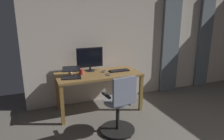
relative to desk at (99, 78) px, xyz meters
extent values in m
cube|color=beige|center=(-1.36, -0.51, 0.66)|extent=(5.40, 0.10, 2.64)
cube|color=slate|center=(-2.95, -0.40, 0.47)|extent=(0.38, 0.06, 2.27)
cube|color=slate|center=(-1.92, -0.40, 0.47)|extent=(0.45, 0.06, 2.27)
cube|color=olive|center=(0.00, 0.00, 0.07)|extent=(1.58, 0.72, 0.04)
cube|color=olive|center=(-0.75, 0.32, -0.31)|extent=(0.06, 0.06, 0.71)
cube|color=olive|center=(0.75, 0.32, -0.31)|extent=(0.06, 0.06, 0.71)
cube|color=olive|center=(-0.75, -0.32, -0.31)|extent=(0.06, 0.06, 0.71)
cube|color=olive|center=(0.75, -0.32, -0.31)|extent=(0.06, 0.06, 0.71)
cylinder|color=black|center=(-0.03, 0.86, -0.62)|extent=(0.56, 0.56, 0.02)
sphere|color=black|center=(-0.29, 0.84, -0.63)|extent=(0.05, 0.05, 0.05)
sphere|color=black|center=(-0.09, 0.61, -0.63)|extent=(0.05, 0.05, 0.05)
sphere|color=black|center=(0.19, 0.74, -0.63)|extent=(0.05, 0.05, 0.05)
sphere|color=black|center=(0.16, 1.04, -0.63)|extent=(0.05, 0.05, 0.05)
sphere|color=black|center=(-0.14, 1.10, -0.63)|extent=(0.05, 0.05, 0.05)
cylinder|color=black|center=(-0.03, 0.86, -0.39)|extent=(0.06, 0.06, 0.46)
cylinder|color=gray|center=(-0.03, 0.86, -0.13)|extent=(0.48, 0.48, 0.05)
cube|color=gray|center=(-0.05, 1.06, 0.10)|extent=(0.38, 0.09, 0.42)
cube|color=black|center=(0.17, 0.89, 0.01)|extent=(0.07, 0.24, 0.03)
cube|color=black|center=(-0.23, 0.84, 0.01)|extent=(0.07, 0.24, 0.03)
cylinder|color=black|center=(0.09, -0.24, 0.09)|extent=(0.18, 0.18, 0.01)
cylinder|color=black|center=(0.09, -0.24, 0.13)|extent=(0.04, 0.04, 0.07)
cube|color=black|center=(0.09, -0.25, 0.36)|extent=(0.52, 0.03, 0.38)
cube|color=black|center=(0.09, -0.23, 0.36)|extent=(0.48, 0.01, 0.34)
cube|color=black|center=(-0.43, 0.00, 0.10)|extent=(0.39, 0.15, 0.02)
cube|color=black|center=(0.53, 0.09, 0.10)|extent=(0.36, 0.29, 0.02)
cube|color=black|center=(0.50, -0.02, 0.22)|extent=(0.35, 0.29, 0.05)
ellipsoid|color=silver|center=(0.49, -0.22, 0.11)|extent=(0.06, 0.10, 0.04)
cube|color=#333338|center=(-0.13, 0.15, 0.09)|extent=(0.10, 0.15, 0.01)
cube|color=#333338|center=(-0.13, -0.09, 0.09)|extent=(0.13, 0.16, 0.01)
cylinder|color=#CC3D33|center=(0.31, -0.06, 0.14)|extent=(0.09, 0.09, 0.10)
torus|color=#CC3D33|center=(0.37, -0.06, 0.14)|extent=(0.07, 0.01, 0.07)
camera|label=1|loc=(1.14, 3.60, 1.19)|focal=33.17mm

